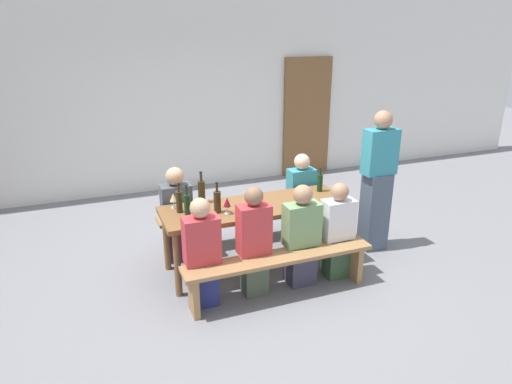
{
  "coord_description": "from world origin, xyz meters",
  "views": [
    {
      "loc": [
        -1.67,
        -4.3,
        2.57
      ],
      "look_at": [
        0.0,
        0.0,
        0.9
      ],
      "focal_mm": 31.9,
      "sensor_mm": 36.0,
      "label": 1
    }
  ],
  "objects": [
    {
      "name": "standing_host",
      "position": [
        1.51,
        -0.08,
        0.83
      ],
      "size": [
        0.39,
        0.24,
        1.7
      ],
      "rotation": [
        0.0,
        0.0,
        3.14
      ],
      "color": "#485567",
      "rests_on": "ground"
    },
    {
      "name": "wine_bottle_0",
      "position": [
        -0.77,
        -0.05,
        0.88
      ],
      "size": [
        0.06,
        0.06,
        0.35
      ],
      "color": "#143319",
      "rests_on": "tasting_table"
    },
    {
      "name": "wine_glass_1",
      "position": [
        -0.85,
        0.24,
        0.87
      ],
      "size": [
        0.08,
        0.08,
        0.17
      ],
      "color": "silver",
      "rests_on": "tasting_table"
    },
    {
      "name": "seated_guest_near_2",
      "position": [
        0.31,
        -0.5,
        0.52
      ],
      "size": [
        0.37,
        0.24,
        1.1
      ],
      "rotation": [
        0.0,
        0.0,
        1.57
      ],
      "color": "#3C3950",
      "rests_on": "ground"
    },
    {
      "name": "wine_bottle_3",
      "position": [
        -0.45,
        -0.05,
        0.87
      ],
      "size": [
        0.08,
        0.08,
        0.33
      ],
      "color": "#332814",
      "rests_on": "tasting_table"
    },
    {
      "name": "seated_guest_near_3",
      "position": [
        0.74,
        -0.5,
        0.51
      ],
      "size": [
        0.34,
        0.24,
        1.07
      ],
      "rotation": [
        0.0,
        0.0,
        1.57
      ],
      "color": "#365035",
      "rests_on": "ground"
    },
    {
      "name": "bench_far",
      "position": [
        0.0,
        0.65,
        0.35
      ],
      "size": [
        1.96,
        0.3,
        0.45
      ],
      "color": "#9E7247",
      "rests_on": "ground"
    },
    {
      "name": "seated_guest_far_1",
      "position": [
        0.8,
        0.5,
        0.54
      ],
      "size": [
        0.33,
        0.24,
        1.12
      ],
      "rotation": [
        0.0,
        0.0,
        -1.57
      ],
      "color": "#583651",
      "rests_on": "ground"
    },
    {
      "name": "seated_guest_near_1",
      "position": [
        -0.22,
        -0.5,
        0.55
      ],
      "size": [
        0.32,
        0.24,
        1.15
      ],
      "rotation": [
        0.0,
        0.0,
        1.57
      ],
      "color": "#475240",
      "rests_on": "ground"
    },
    {
      "name": "wine_bottle_1",
      "position": [
        -0.53,
        0.29,
        0.88
      ],
      "size": [
        0.08,
        0.08,
        0.36
      ],
      "color": "#332814",
      "rests_on": "tasting_table"
    },
    {
      "name": "back_wall",
      "position": [
        0.0,
        3.1,
        1.6
      ],
      "size": [
        14.0,
        0.2,
        3.2
      ],
      "primitive_type": "cube",
      "color": "silver",
      "rests_on": "ground"
    },
    {
      "name": "seated_guest_far_0",
      "position": [
        -0.78,
        0.5,
        0.54
      ],
      "size": [
        0.34,
        0.24,
        1.12
      ],
      "rotation": [
        0.0,
        0.0,
        -1.57
      ],
      "color": "#532A63",
      "rests_on": "ground"
    },
    {
      "name": "bench_near",
      "position": [
        0.0,
        -0.65,
        0.35
      ],
      "size": [
        1.96,
        0.3,
        0.45
      ],
      "color": "#9E7247",
      "rests_on": "ground"
    },
    {
      "name": "wine_glass_0",
      "position": [
        -0.37,
        -0.13,
        0.88
      ],
      "size": [
        0.08,
        0.08,
        0.18
      ],
      "color": "silver",
      "rests_on": "tasting_table"
    },
    {
      "name": "wine_bottle_4",
      "position": [
        0.86,
        0.14,
        0.86
      ],
      "size": [
        0.07,
        0.07,
        0.29
      ],
      "color": "#143319",
      "rests_on": "tasting_table"
    },
    {
      "name": "ground_plane",
      "position": [
        0.0,
        0.0,
        0.0
      ],
      "size": [
        24.0,
        24.0,
        0.0
      ],
      "primitive_type": "plane",
      "color": "slate"
    },
    {
      "name": "wine_bottle_2",
      "position": [
        -0.82,
        0.1,
        0.87
      ],
      "size": [
        0.07,
        0.07,
        0.32
      ],
      "color": "#332814",
      "rests_on": "tasting_table"
    },
    {
      "name": "seated_guest_near_0",
      "position": [
        -0.75,
        -0.5,
        0.53
      ],
      "size": [
        0.34,
        0.24,
        1.11
      ],
      "rotation": [
        0.0,
        0.0,
        1.57
      ],
      "color": "navy",
      "rests_on": "ground"
    },
    {
      "name": "wooden_door",
      "position": [
        2.13,
        2.96,
        1.05
      ],
      "size": [
        0.9,
        0.06,
        2.1
      ],
      "primitive_type": "cube",
      "color": "brown",
      "rests_on": "ground"
    },
    {
      "name": "tasting_table",
      "position": [
        0.0,
        0.0,
        0.67
      ],
      "size": [
        2.06,
        0.7,
        0.75
      ],
      "color": "brown",
      "rests_on": "ground"
    }
  ]
}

